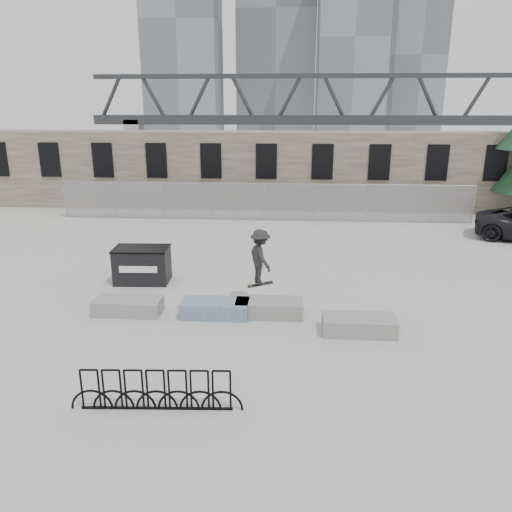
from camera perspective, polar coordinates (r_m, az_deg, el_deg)
The scene contains 12 objects.
ground at distance 15.23m, azimuth -1.61°, elevation -6.47°, with size 120.00×120.00×0.00m, color #A2A29E.
stone_wall at distance 30.41m, azimuth 1.30°, elevation 9.82°, with size 36.00×2.58×4.50m.
chainlink_fence at distance 26.91m, azimuth 0.91°, elevation 6.24°, with size 22.06×0.06×2.02m.
planter_far_left at distance 15.56m, azimuth -14.40°, elevation -5.49°, with size 2.00×0.90×0.47m.
planter_center_left at distance 14.95m, azimuth -4.69°, elevation -5.91°, with size 2.00×0.90×0.47m.
planter_center_right at distance 14.95m, azimuth 1.54°, elevation -5.87°, with size 2.00×0.90×0.47m.
planter_offset at distance 14.13m, azimuth 11.71°, elevation -7.65°, with size 2.00×0.90×0.47m.
dumpster at distance 18.01m, azimuth -12.88°, elevation -0.98°, with size 1.96×1.25×1.26m.
bike_rack at distance 10.78m, azimuth -11.36°, elevation -14.83°, with size 3.59×0.24×0.90m.
skyline_towers at distance 108.74m, azimuth 2.88°, elevation 24.79°, with size 58.00×28.00×48.00m.
truss_bridge at distance 69.46m, azimuth 11.44°, elevation 15.10°, with size 70.00×3.00×9.80m.
skateboarder at distance 15.24m, azimuth 0.49°, elevation -0.12°, with size 1.09×1.29×1.84m.
Camera 1 is at (1.38, -13.90, 6.07)m, focal length 35.00 mm.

